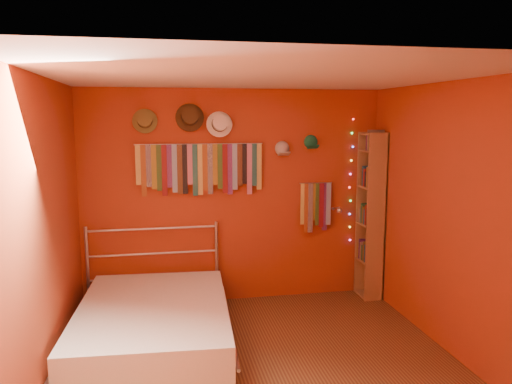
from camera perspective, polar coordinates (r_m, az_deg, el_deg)
ground at (r=4.60m, az=1.03°, el=-19.63°), size 3.50×3.50×0.00m
back_wall at (r=5.85m, az=-2.50°, el=-0.54°), size 3.50×0.02×2.50m
right_wall at (r=4.83m, az=21.85°, el=-3.10°), size 0.02×3.50×2.50m
left_wall at (r=4.17m, az=-23.23°, el=-4.95°), size 0.02×3.50×2.50m
ceiling at (r=4.07m, az=1.13°, el=13.14°), size 3.50×3.50×0.02m
tie_rack at (r=5.70m, az=-6.38°, el=2.90°), size 1.45×0.03×0.59m
small_tie_rack at (r=6.03m, az=6.84°, el=-1.44°), size 0.40×0.03×0.60m
fedora_olive at (r=5.63m, az=-12.60°, el=8.00°), size 0.27×0.15×0.27m
fedora_brown at (r=5.63m, az=-7.57°, el=8.52°), size 0.32×0.17×0.31m
fedora_white at (r=5.66m, az=-4.16°, el=7.81°), size 0.29×0.16×0.29m
cap_white at (r=5.85m, az=3.00°, el=4.98°), size 0.18×0.22×0.18m
cap_green at (r=5.94m, az=6.28°, el=5.71°), size 0.17×0.22×0.17m
fairy_lights at (r=6.17m, az=10.79°, el=1.27°), size 0.05×0.02×1.50m
reading_lamp at (r=5.98m, az=9.39°, el=-2.06°), size 0.06×0.27×0.08m
bookshelf at (r=6.15m, az=13.30°, el=-2.52°), size 0.25×0.34×2.00m
bed at (r=4.99m, az=-11.63°, el=-14.59°), size 1.59×2.07×0.98m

